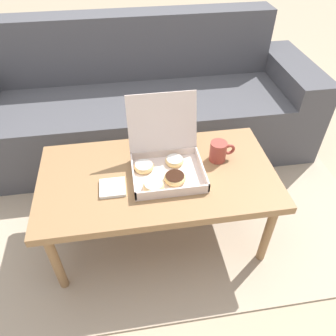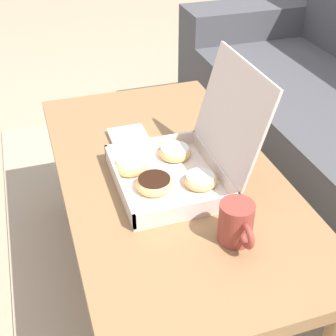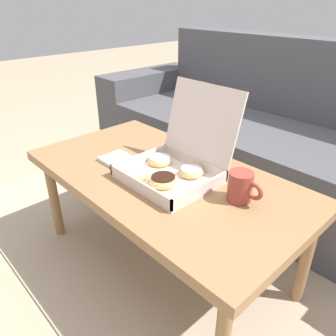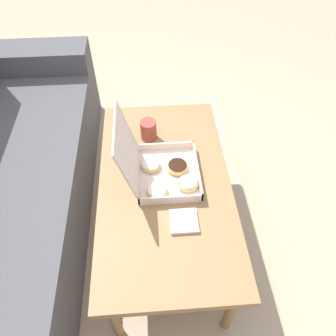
# 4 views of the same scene
# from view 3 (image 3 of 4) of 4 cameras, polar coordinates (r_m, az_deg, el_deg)

# --- Properties ---
(ground_plane) EXTENTS (12.00, 12.00, 0.00)m
(ground_plane) POSITION_cam_3_polar(r_m,az_deg,el_deg) (1.61, 1.63, -14.68)
(ground_plane) COLOR tan
(area_rug) EXTENTS (2.48, 1.82, 0.01)m
(area_rug) POSITION_cam_3_polar(r_m,az_deg,el_deg) (1.78, 8.63, -9.94)
(area_rug) COLOR tan
(area_rug) RESTS_ON ground_plane
(couch) EXTENTS (2.36, 0.77, 0.89)m
(couch) POSITION_cam_3_polar(r_m,az_deg,el_deg) (1.98, 18.08, 3.38)
(couch) COLOR #4C4C51
(couch) RESTS_ON ground_plane
(coffee_table) EXTENTS (1.15, 0.62, 0.47)m
(coffee_table) POSITION_cam_3_polar(r_m,az_deg,el_deg) (1.31, -0.84, -2.69)
(coffee_table) COLOR #997047
(coffee_table) RESTS_ON ground_plane
(pastry_box) EXTENTS (0.34, 0.36, 0.33)m
(pastry_box) POSITION_cam_3_polar(r_m,az_deg,el_deg) (1.25, 0.72, 1.02)
(pastry_box) COLOR silver
(pastry_box) RESTS_ON coffee_table
(coffee_mug) EXTENTS (0.13, 0.08, 0.11)m
(coffee_mug) POSITION_cam_3_polar(r_m,az_deg,el_deg) (1.12, 12.61, -3.22)
(coffee_mug) COLOR #993D33
(coffee_mug) RESTS_ON coffee_table
(napkin_stack) EXTENTS (0.12, 0.12, 0.02)m
(napkin_stack) POSITION_cam_3_polar(r_m,az_deg,el_deg) (1.40, -8.94, 1.54)
(napkin_stack) COLOR white
(napkin_stack) RESTS_ON coffee_table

